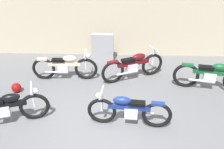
% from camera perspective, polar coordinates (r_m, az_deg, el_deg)
% --- Properties ---
extents(ground_plane, '(40.00, 40.00, 0.00)m').
position_cam_1_polar(ground_plane, '(5.97, -2.65, -12.56)').
color(ground_plane, slate).
extents(building_wall, '(18.00, 0.30, 3.08)m').
position_cam_1_polar(building_wall, '(9.13, -0.69, 13.88)').
color(building_wall, beige).
rests_on(building_wall, ground_plane).
extents(stone_marker, '(0.78, 0.21, 1.07)m').
position_cam_1_polar(stone_marker, '(8.75, -2.23, 6.17)').
color(stone_marker, '#9E9EA3').
rests_on(stone_marker, ground_plane).
extents(helmet, '(0.28, 0.28, 0.28)m').
position_cam_1_polar(helmet, '(7.69, -21.56, -2.91)').
color(helmet, maroon).
rests_on(helmet, ground_plane).
extents(motorcycle_blue, '(2.02, 0.56, 0.91)m').
position_cam_1_polar(motorcycle_blue, '(5.81, 3.89, -8.35)').
color(motorcycle_blue, black).
rests_on(motorcycle_blue, ground_plane).
extents(motorcycle_green, '(2.19, 0.67, 0.99)m').
position_cam_1_polar(motorcycle_green, '(7.68, 22.52, -0.22)').
color(motorcycle_green, black).
rests_on(motorcycle_green, ground_plane).
extents(motorcycle_cream, '(2.08, 0.58, 0.93)m').
position_cam_1_polar(motorcycle_cream, '(7.80, -10.94, 1.86)').
color(motorcycle_cream, black).
rests_on(motorcycle_cream, ground_plane).
extents(motorcycle_black, '(2.01, 0.85, 0.93)m').
position_cam_1_polar(motorcycle_black, '(6.36, -23.77, -7.29)').
color(motorcycle_black, black).
rests_on(motorcycle_black, ground_plane).
extents(motorcycle_maroon, '(1.99, 1.04, 0.96)m').
position_cam_1_polar(motorcycle_maroon, '(7.70, 5.13, 2.07)').
color(motorcycle_maroon, black).
rests_on(motorcycle_maroon, ground_plane).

